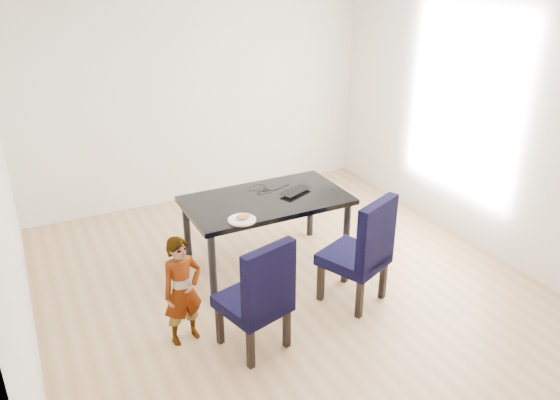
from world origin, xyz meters
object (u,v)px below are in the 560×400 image
chair_left (252,293)px  child (183,291)px  plate (242,220)px  laptop (292,190)px  dining_table (267,232)px  chair_right (354,249)px

chair_left → child: 0.57m
child → chair_left: bearing=-44.2°
plate → laptop: 0.81m
child → laptop: size_ratio=2.64×
dining_table → chair_right: (0.43, -0.92, 0.15)m
chair_right → laptop: (-0.14, 0.95, 0.24)m
chair_left → child: chair_left is taller
child → plate: 0.88m
chair_left → chair_right: bearing=-5.2°
chair_right → child: (-1.56, 0.13, -0.05)m
dining_table → chair_left: (-0.65, -1.11, 0.12)m
chair_right → child: chair_right is taller
dining_table → chair_right: bearing=-64.6°
dining_table → chair_left: size_ratio=1.61×
chair_right → plate: chair_right is taller
chair_left → plate: bearing=57.0°
chair_left → dining_table: bearing=44.2°
dining_table → laptop: 0.49m
chair_right → laptop: chair_right is taller
plate → laptop: laptop is taller
chair_right → laptop: bearing=75.0°
chair_right → child: 1.56m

